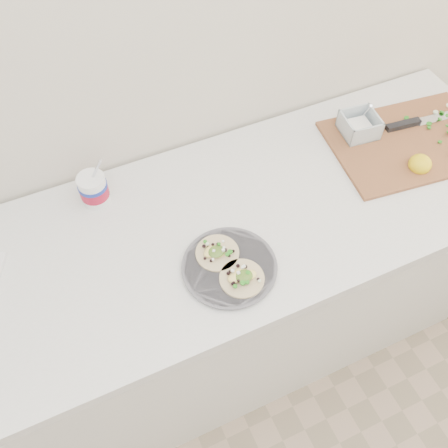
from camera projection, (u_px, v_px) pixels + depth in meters
name	position (u px, v px, depth m)	size (l,w,h in m)	color
counter	(158.00, 319.00, 1.73)	(2.44, 0.66, 0.90)	silver
taco_plate	(229.00, 265.00, 1.31)	(0.25, 0.25, 0.04)	#55545A
tub	(94.00, 186.00, 1.41)	(0.08, 0.08, 0.19)	white
cutboard	(405.00, 137.00, 1.59)	(0.54, 0.40, 0.08)	brown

